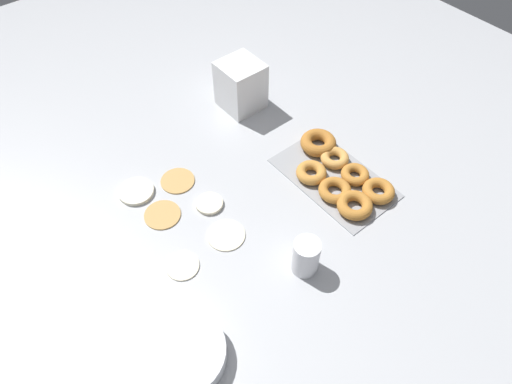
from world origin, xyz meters
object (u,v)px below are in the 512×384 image
object	(u,v)px
pancake_2	(178,180)
pancake_5	(211,203)
pancake_3	(226,235)
donut_tray	(337,174)
pancake_1	(182,265)
pancake_0	(162,214)
batter_bowl	(181,353)
container_stack	(241,85)
paper_cup	(306,256)
pancake_4	(136,191)

from	to	relation	value
pancake_2	pancake_5	distance (m)	0.14
pancake_3	pancake_5	bearing A→B (deg)	-14.86
donut_tray	pancake_3	bearing A→B (deg)	83.25
pancake_1	pancake_0	bearing A→B (deg)	-15.24
pancake_3	batter_bowl	distance (m)	0.35
pancake_2	container_stack	size ratio (longest dim) A/B	0.61
donut_tray	container_stack	xyz separation A→B (m)	(0.46, 0.01, 0.07)
pancake_1	pancake_2	distance (m)	0.30
donut_tray	paper_cup	distance (m)	0.34
pancake_1	pancake_4	size ratio (longest dim) A/B	0.85
pancake_3	paper_cup	xyz separation A→B (m)	(-0.21, -0.10, 0.05)
pancake_5	batter_bowl	world-z (taller)	batter_bowl
pancake_0	container_stack	world-z (taller)	container_stack
pancake_1	pancake_3	bearing A→B (deg)	-87.90
pancake_2	pancake_4	bearing A→B (deg)	71.55
pancake_3	pancake_5	xyz separation A→B (m)	(0.12, -0.03, 0.00)
pancake_1	container_stack	world-z (taller)	container_stack
pancake_0	pancake_3	bearing A→B (deg)	-149.87
pancake_0	batter_bowl	bearing A→B (deg)	154.43
pancake_4	batter_bowl	xyz separation A→B (m)	(-0.50, 0.16, 0.02)
pancake_5	container_stack	bearing A→B (deg)	-49.67
pancake_2	pancake_5	size ratio (longest dim) A/B	1.29
pancake_0	paper_cup	world-z (taller)	paper_cup
container_stack	pancake_3	bearing A→B (deg)	137.46
pancake_1	pancake_4	bearing A→B (deg)	-6.29
pancake_3	pancake_4	bearing A→B (deg)	21.50
batter_bowl	paper_cup	size ratio (longest dim) A/B	1.89
pancake_3	pancake_2	bearing A→B (deg)	-1.08
pancake_1	paper_cup	distance (m)	0.32
batter_bowl	pancake_3	bearing A→B (deg)	-53.75
pancake_4	batter_bowl	distance (m)	0.52
pancake_2	pancake_3	xyz separation A→B (m)	(-0.25, 0.00, -0.00)
pancake_3	pancake_4	distance (m)	0.31
donut_tray	batter_bowl	xyz separation A→B (m)	(-0.16, 0.67, 0.01)
pancake_4	pancake_3	bearing A→B (deg)	-158.50
pancake_2	pancake_3	bearing A→B (deg)	178.92
pancake_4	pancake_1	bearing A→B (deg)	173.71
container_stack	pancake_1	bearing A→B (deg)	128.39
pancake_0	pancake_2	size ratio (longest dim) A/B	1.02
pancake_2	batter_bowl	bearing A→B (deg)	148.10
pancake_4	container_stack	world-z (taller)	container_stack
pancake_5	paper_cup	xyz separation A→B (m)	(-0.33, -0.07, 0.05)
pancake_3	batter_bowl	bearing A→B (deg)	126.25
pancake_5	donut_tray	distance (m)	0.39
pancake_1	batter_bowl	world-z (taller)	batter_bowl
pancake_2	batter_bowl	size ratio (longest dim) A/B	0.50
pancake_0	paper_cup	bearing A→B (deg)	-152.60
pancake_4	pancake_0	bearing A→B (deg)	-172.70
pancake_4	donut_tray	xyz separation A→B (m)	(-0.34, -0.50, 0.01)
container_stack	pancake_5	bearing A→B (deg)	130.33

